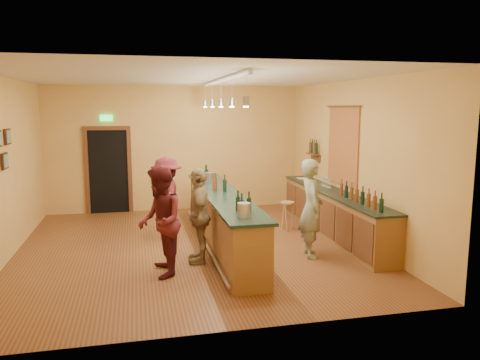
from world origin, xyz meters
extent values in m
plane|color=brown|center=(0.00, 0.00, 0.00)|extent=(7.00, 7.00, 0.00)
cube|color=silver|center=(0.00, 0.00, 3.20)|extent=(6.50, 7.00, 0.02)
cube|color=tan|center=(0.00, 3.50, 1.60)|extent=(6.50, 0.02, 3.20)
cube|color=tan|center=(0.00, -3.50, 1.60)|extent=(6.50, 0.02, 3.20)
cube|color=tan|center=(-3.25, 0.00, 1.60)|extent=(0.02, 7.00, 3.20)
cube|color=tan|center=(3.25, 0.00, 1.60)|extent=(0.02, 7.00, 3.20)
cube|color=black|center=(-1.70, 3.48, 1.05)|extent=(0.95, 0.06, 2.10)
cube|color=#512C18|center=(-2.22, 3.46, 1.05)|extent=(0.10, 0.08, 2.10)
cube|color=#512C18|center=(-1.18, 3.46, 1.05)|extent=(0.10, 0.08, 2.10)
cube|color=#512C18|center=(-1.70, 3.46, 2.15)|extent=(1.15, 0.08, 0.10)
cube|color=#19E54C|center=(-1.70, 3.45, 2.40)|extent=(0.30, 0.04, 0.15)
cube|color=maroon|center=(3.23, 0.40, 1.85)|extent=(0.03, 1.40, 1.60)
cube|color=#512C18|center=(3.16, 1.90, 1.55)|extent=(0.16, 0.55, 0.03)
cube|color=#512C18|center=(3.23, 1.90, 1.45)|extent=(0.03, 0.55, 0.18)
cube|color=brown|center=(2.97, 0.20, 0.45)|extent=(0.55, 4.50, 0.90)
cube|color=black|center=(2.97, 0.20, 0.92)|extent=(0.60, 4.55, 0.04)
cylinder|color=silver|center=(2.97, 1.50, 0.99)|extent=(0.09, 0.09, 0.09)
cube|color=silver|center=(2.94, 2.00, 0.95)|extent=(0.22, 0.30, 0.01)
cube|color=brown|center=(0.56, 0.00, 0.50)|extent=(0.60, 5.00, 1.00)
cube|color=black|center=(0.56, 0.00, 1.02)|extent=(0.70, 5.10, 0.05)
cylinder|color=silver|center=(0.20, 0.00, 0.15)|extent=(0.05, 5.00, 0.05)
cylinder|color=silver|center=(0.51, -2.10, 1.16)|extent=(0.20, 0.20, 0.22)
cylinder|color=silver|center=(0.51, 1.20, 1.16)|extent=(0.20, 0.20, 0.22)
cube|color=silver|center=(0.56, 0.00, 3.14)|extent=(0.06, 4.60, 0.05)
cylinder|color=silver|center=(0.56, -2.00, 2.95)|extent=(0.01, 0.01, 0.35)
cylinder|color=#A5A5AD|center=(0.56, -2.00, 2.75)|extent=(0.11, 0.11, 0.14)
cylinder|color=#FFEABF|center=(0.56, -2.00, 2.67)|extent=(0.08, 0.08, 0.02)
cylinder|color=silver|center=(0.56, -1.00, 2.95)|extent=(0.01, 0.01, 0.35)
cylinder|color=#A5A5AD|center=(0.56, -1.00, 2.75)|extent=(0.11, 0.11, 0.14)
cylinder|color=#FFEABF|center=(0.56, -1.00, 2.67)|extent=(0.08, 0.08, 0.02)
cylinder|color=silver|center=(0.56, 0.00, 2.95)|extent=(0.01, 0.01, 0.35)
cylinder|color=#A5A5AD|center=(0.56, 0.00, 2.75)|extent=(0.11, 0.11, 0.14)
cylinder|color=#FFEABF|center=(0.56, 0.00, 2.67)|extent=(0.08, 0.08, 0.02)
cylinder|color=silver|center=(0.56, 1.00, 2.95)|extent=(0.01, 0.01, 0.35)
cylinder|color=#A5A5AD|center=(0.56, 1.00, 2.75)|extent=(0.11, 0.11, 0.14)
cylinder|color=#FFEABF|center=(0.56, 1.00, 2.67)|extent=(0.08, 0.08, 0.02)
cylinder|color=silver|center=(0.56, 2.00, 2.95)|extent=(0.01, 0.01, 0.35)
cylinder|color=#A5A5AD|center=(0.56, 2.00, 2.75)|extent=(0.11, 0.11, 0.14)
cylinder|color=#FFEABF|center=(0.56, 2.00, 2.67)|extent=(0.08, 0.08, 0.02)
imported|color=gray|center=(2.00, -1.00, 0.88)|extent=(0.49, 0.69, 1.77)
imported|color=#59191E|center=(-0.68, -1.40, 0.88)|extent=(0.67, 0.86, 1.76)
imported|color=#997A51|center=(0.01, -0.85, 0.82)|extent=(0.51, 1.01, 1.65)
imported|color=#59191E|center=(-0.42, 0.88, 0.83)|extent=(0.69, 1.12, 1.67)
cylinder|color=olive|center=(2.17, 0.83, 0.61)|extent=(0.31, 0.31, 0.04)
cylinder|color=olive|center=(2.29, 0.83, 0.30)|extent=(0.04, 0.04, 0.59)
cylinder|color=olive|center=(2.11, 0.93, 0.30)|extent=(0.04, 0.04, 0.59)
cylinder|color=olive|center=(2.11, 0.73, 0.30)|extent=(0.04, 0.04, 0.59)
camera|label=1|loc=(-1.02, -8.67, 2.66)|focal=35.00mm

